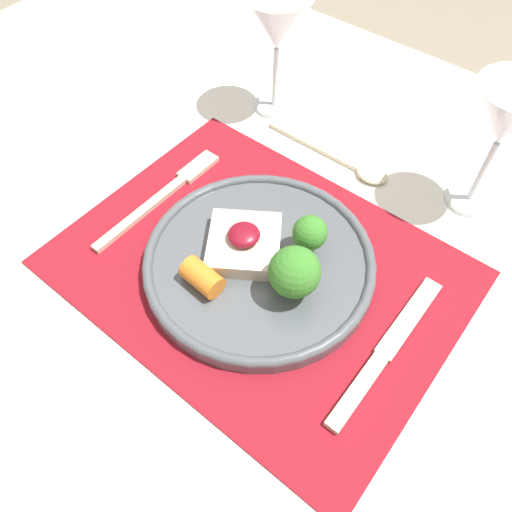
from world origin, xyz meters
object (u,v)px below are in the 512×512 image
(wine_glass_near, at_px, (508,121))
(dinner_plate, at_px, (259,259))
(wine_glass_far, at_px, (277,26))
(fork, at_px, (167,192))
(knife, at_px, (380,359))
(spoon, at_px, (351,163))

(wine_glass_near, bearing_deg, dinner_plate, -119.53)
(dinner_plate, bearing_deg, wine_glass_far, 124.04)
(fork, height_order, wine_glass_far, wine_glass_far)
(fork, distance_m, wine_glass_near, 0.41)
(wine_glass_far, bearing_deg, wine_glass_near, 0.59)
(wine_glass_near, xyz_separation_m, wine_glass_far, (-0.32, -0.00, -0.00))
(dinner_plate, height_order, knife, dinner_plate)
(spoon, distance_m, wine_glass_far, 0.21)
(knife, bearing_deg, fork, 175.17)
(wine_glass_far, bearing_deg, spoon, -13.30)
(wine_glass_near, relative_size, wine_glass_far, 1.00)
(fork, relative_size, knife, 1.00)
(wine_glass_near, bearing_deg, wine_glass_far, -179.41)
(dinner_plate, relative_size, spoon, 1.38)
(dinner_plate, xyz_separation_m, spoon, (-0.01, 0.21, -0.01))
(dinner_plate, distance_m, fork, 0.17)
(fork, xyz_separation_m, spoon, (0.16, 0.20, -0.00))
(knife, distance_m, wine_glass_far, 0.45)
(dinner_plate, distance_m, spoon, 0.22)
(wine_glass_far, bearing_deg, knife, -37.96)
(dinner_plate, xyz_separation_m, wine_glass_far, (-0.17, 0.25, 0.11))
(spoon, height_order, wine_glass_far, wine_glass_far)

